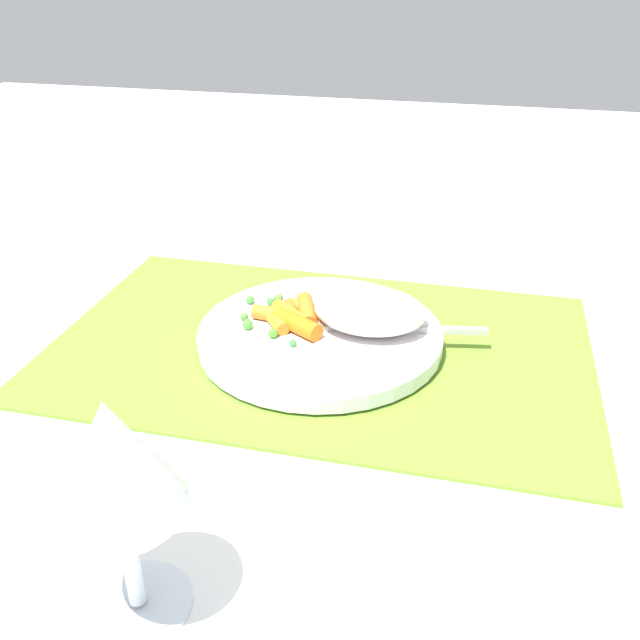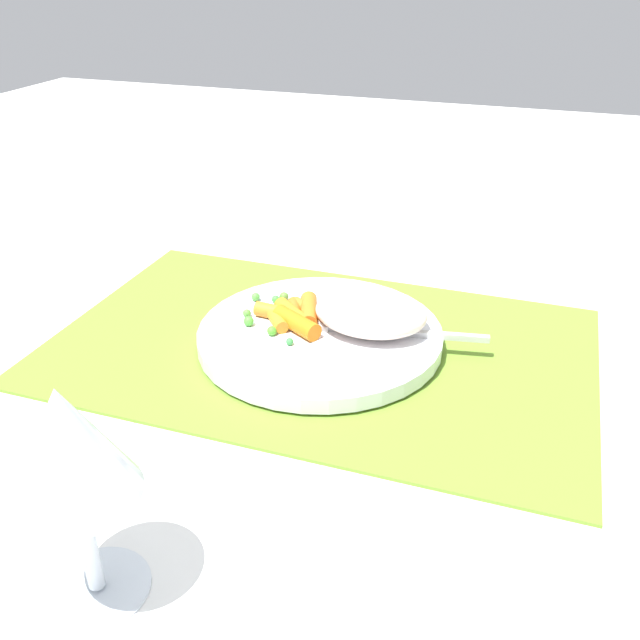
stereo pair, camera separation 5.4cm
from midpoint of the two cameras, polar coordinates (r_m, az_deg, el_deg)
ground_plane at (r=0.67m, az=-2.31°, el=-2.34°), size 2.40×2.40×0.00m
placemat at (r=0.67m, az=-2.32°, el=-2.12°), size 0.51×0.33×0.01m
plate at (r=0.67m, az=-2.33°, el=-1.36°), size 0.23×0.23×0.01m
rice_mound at (r=0.66m, az=1.79°, el=0.74°), size 0.11×0.08×0.03m
carrot_portion at (r=0.67m, az=-4.43°, el=0.27°), size 0.08×0.08×0.02m
pea_scatter at (r=0.69m, az=-6.10°, el=0.53°), size 0.07×0.09×0.01m
fork at (r=0.66m, az=1.12°, el=-0.69°), size 0.19×0.05×0.01m
wine_glass at (r=0.39m, az=-20.53°, el=-11.27°), size 0.07×0.07×0.15m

